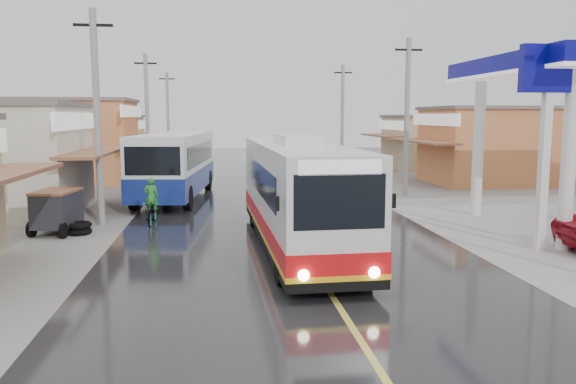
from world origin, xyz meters
name	(u,v)px	position (x,y,z in m)	size (l,w,h in m)	color
ground	(327,289)	(0.00, 0.00, 0.00)	(120.00, 120.00, 0.00)	slate
road	(270,198)	(0.00, 15.00, 0.01)	(12.00, 90.00, 0.02)	black
centre_line	(270,198)	(0.00, 15.00, 0.02)	(0.15, 90.00, 0.01)	#D8CC4C
shopfronts_left	(19,195)	(-13.00, 18.00, 0.00)	(11.00, 44.00, 5.20)	tan
utility_poles_left	(130,198)	(-7.00, 16.00, 0.00)	(1.60, 50.00, 8.00)	gray
utility_poles_right	(405,196)	(7.00, 15.00, 0.00)	(1.60, 36.00, 8.00)	gray
coach_bus	(297,194)	(-0.12, 4.45, 1.70)	(2.82, 11.33, 3.52)	silver
second_bus	(175,164)	(-4.69, 15.43, 1.74)	(3.69, 9.97, 3.23)	silver
cyclist	(152,209)	(-5.07, 8.73, 0.60)	(0.65, 1.72, 1.83)	black
tricycle_near	(56,209)	(-8.22, 7.50, 0.88)	(1.59, 2.18, 1.54)	#26262D
tyre_stack	(79,228)	(-7.42, 7.27, 0.22)	(0.85, 0.85, 0.43)	black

